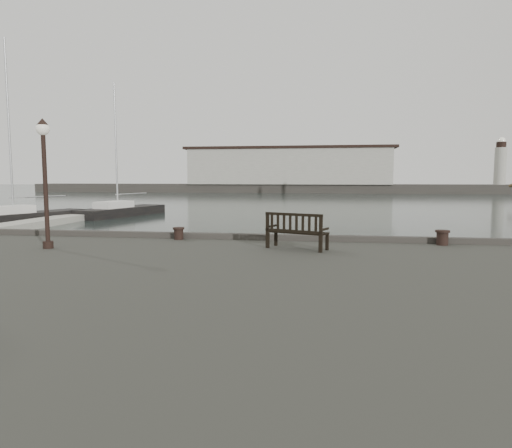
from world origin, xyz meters
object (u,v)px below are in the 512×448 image
(bollard_right, at_px, (442,238))
(lamp_post, at_px, (44,166))
(bollard_left, at_px, (179,233))
(yacht_d, at_px, (122,213))
(yacht_b, at_px, (21,220))
(bench, at_px, (297,238))

(bollard_right, relative_size, lamp_post, 0.12)
(bollard_left, height_order, yacht_d, yacht_d)
(bollard_left, xyz_separation_m, yacht_b, (-18.86, 18.16, -1.51))
(bench, height_order, yacht_b, yacht_b)
(bollard_right, height_order, yacht_b, yacht_b)
(yacht_b, xyz_separation_m, yacht_d, (4.78, 7.63, -0.02))
(bollard_left, distance_m, lamp_post, 4.40)
(lamp_post, distance_m, yacht_b, 26.14)
(yacht_b, bearing_deg, lamp_post, -31.80)
(bollard_right, bearing_deg, bollard_left, 180.00)
(bollard_left, xyz_separation_m, bollard_right, (8.11, 0.00, 0.03))
(bollard_right, relative_size, yacht_b, 0.03)
(bollard_left, distance_m, bollard_right, 8.11)
(bench, relative_size, yacht_d, 0.14)
(yacht_d, bearing_deg, bench, -42.12)
(lamp_post, distance_m, yacht_d, 30.43)
(bollard_left, bearing_deg, lamp_post, -142.54)
(lamp_post, bearing_deg, bench, 7.55)
(bench, relative_size, bollard_left, 4.64)
(bollard_left, relative_size, yacht_b, 0.03)
(bollard_left, distance_m, yacht_d, 29.42)
(lamp_post, bearing_deg, bollard_left, 37.46)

